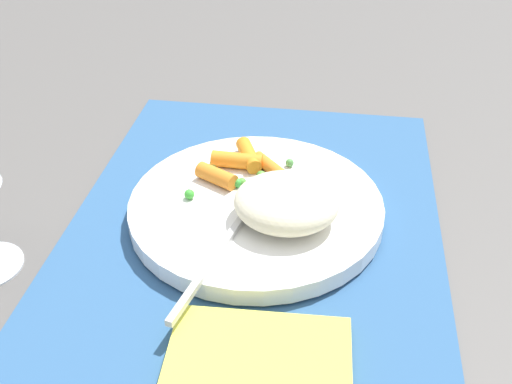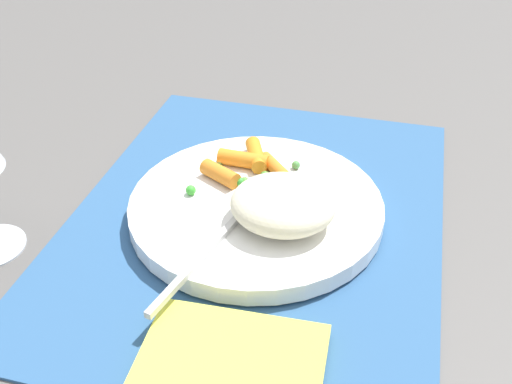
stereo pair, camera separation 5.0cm
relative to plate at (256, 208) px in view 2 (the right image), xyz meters
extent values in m
plane|color=#565451|center=(0.00, 0.00, -0.01)|extent=(2.40, 2.40, 0.00)
cube|color=#2D5684|center=(0.00, 0.00, -0.01)|extent=(0.46, 0.35, 0.01)
cylinder|color=white|center=(0.00, 0.00, 0.00)|extent=(0.24, 0.24, 0.02)
ellipsoid|color=beige|center=(-0.02, -0.03, 0.03)|extent=(0.09, 0.09, 0.04)
cylinder|color=orange|center=(0.05, -0.01, 0.02)|extent=(0.04, 0.04, 0.01)
cylinder|color=orange|center=(0.02, 0.04, 0.02)|extent=(0.03, 0.04, 0.02)
cylinder|color=orange|center=(0.05, 0.03, 0.02)|extent=(0.02, 0.05, 0.02)
cylinder|color=orange|center=(0.07, 0.02, 0.02)|extent=(0.05, 0.03, 0.02)
sphere|color=#55B03B|center=(0.01, 0.01, 0.01)|extent=(0.01, 0.01, 0.01)
sphere|color=#4A8D43|center=(0.06, -0.03, 0.01)|extent=(0.01, 0.01, 0.01)
sphere|color=#51A538|center=(0.02, 0.02, 0.01)|extent=(0.01, 0.01, 0.01)
sphere|color=#4C9C41|center=(0.05, 0.01, 0.01)|extent=(0.01, 0.01, 0.01)
sphere|color=#45963D|center=(0.05, 0.05, 0.01)|extent=(0.01, 0.01, 0.01)
sphere|color=green|center=(-0.01, 0.06, 0.01)|extent=(0.01, 0.01, 0.01)
sphere|color=green|center=(0.06, 0.03, 0.01)|extent=(0.01, 0.01, 0.01)
sphere|color=green|center=(0.02, 0.02, 0.01)|extent=(0.01, 0.01, 0.01)
sphere|color=green|center=(0.02, -0.01, 0.01)|extent=(0.01, 0.01, 0.01)
sphere|color=#4E9536|center=(0.04, 0.00, 0.01)|extent=(0.01, 0.01, 0.01)
sphere|color=#519233|center=(0.05, -0.01, 0.01)|extent=(0.01, 0.01, 0.01)
sphere|color=#579638|center=(0.05, 0.01, 0.01)|extent=(0.01, 0.01, 0.01)
sphere|color=green|center=(0.06, 0.00, 0.01)|extent=(0.01, 0.01, 0.01)
cube|color=silver|center=(0.01, 0.00, 0.01)|extent=(0.05, 0.03, 0.01)
cube|color=silver|center=(-0.09, 0.02, 0.01)|extent=(0.16, 0.04, 0.01)
cube|color=#EAE54C|center=(-0.18, -0.03, 0.00)|extent=(0.09, 0.14, 0.01)
camera|label=1|loc=(-0.46, -0.07, 0.35)|focal=42.68mm
camera|label=2|loc=(-0.45, -0.12, 0.35)|focal=42.68mm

